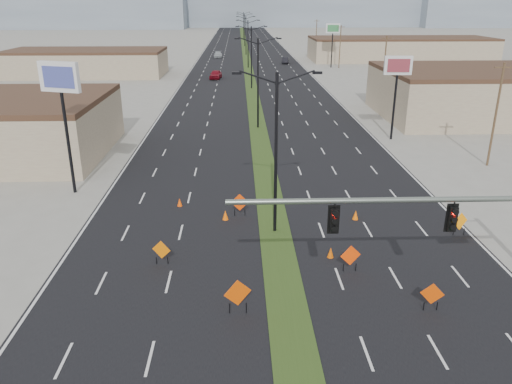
{
  "coord_description": "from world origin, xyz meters",
  "views": [
    {
      "loc": [
        -2.21,
        -16.85,
        13.76
      ],
      "look_at": [
        -1.25,
        10.7,
        3.2
      ],
      "focal_mm": 35.0,
      "sensor_mm": 36.0,
      "label": 1
    }
  ],
  "objects_px": {
    "streetlight_6": "(244,25)",
    "cone_0": "(225,215)",
    "car_far": "(218,55)",
    "cone_3": "(180,202)",
    "streetlight_5": "(245,29)",
    "construction_sign_5": "(460,222)",
    "streetlight_4": "(246,34)",
    "pole_sign_west": "(61,87)",
    "streetlight_1": "(258,81)",
    "construction_sign_0": "(161,251)",
    "car_mid": "(285,60)",
    "construction_sign_2": "(240,203)",
    "construction_sign_4": "(350,256)",
    "pole_sign_east_far": "(333,32)",
    "cone_1": "(331,253)",
    "cone_2": "(356,215)",
    "construction_sign_1": "(238,294)",
    "construction_sign_3": "(432,295)",
    "streetlight_0": "(276,150)",
    "pole_sign_east_near": "(397,72)",
    "signal_mast": "(494,227)",
    "streetlight_2": "(251,55)",
    "streetlight_3": "(248,42)"
  },
  "relations": [
    {
      "from": "construction_sign_2",
      "to": "construction_sign_4",
      "type": "height_order",
      "value": "construction_sign_2"
    },
    {
      "from": "signal_mast",
      "to": "streetlight_1",
      "type": "distance_m",
      "value": 38.96
    },
    {
      "from": "cone_0",
      "to": "pole_sign_west",
      "type": "distance_m",
      "value": 15.09
    },
    {
      "from": "streetlight_6",
      "to": "cone_0",
      "type": "bearing_deg",
      "value": -91.1
    },
    {
      "from": "signal_mast",
      "to": "cone_0",
      "type": "bearing_deg",
      "value": 134.67
    },
    {
      "from": "construction_sign_3",
      "to": "cone_3",
      "type": "xyz_separation_m",
      "value": [
        -13.31,
        13.39,
        -0.55
      ]
    },
    {
      "from": "streetlight_4",
      "to": "pole_sign_west",
      "type": "relative_size",
      "value": 1.02
    },
    {
      "from": "streetlight_5",
      "to": "construction_sign_5",
      "type": "relative_size",
      "value": 6.53
    },
    {
      "from": "cone_2",
      "to": "cone_1",
      "type": "bearing_deg",
      "value": -116.44
    },
    {
      "from": "construction_sign_3",
      "to": "construction_sign_4",
      "type": "relative_size",
      "value": 0.94
    },
    {
      "from": "cone_1",
      "to": "cone_2",
      "type": "bearing_deg",
      "value": 63.56
    },
    {
      "from": "car_far",
      "to": "construction_sign_0",
      "type": "xyz_separation_m",
      "value": [
        0.82,
        -109.42,
        0.1
      ]
    },
    {
      "from": "streetlight_2",
      "to": "cone_2",
      "type": "height_order",
      "value": "streetlight_2"
    },
    {
      "from": "streetlight_5",
      "to": "construction_sign_2",
      "type": "bearing_deg",
      "value": -90.93
    },
    {
      "from": "car_mid",
      "to": "construction_sign_2",
      "type": "relative_size",
      "value": 2.69
    },
    {
      "from": "car_mid",
      "to": "construction_sign_5",
      "type": "bearing_deg",
      "value": -81.0
    },
    {
      "from": "car_far",
      "to": "cone_3",
      "type": "distance_m",
      "value": 100.99
    },
    {
      "from": "streetlight_2",
      "to": "streetlight_5",
      "type": "distance_m",
      "value": 84.0
    },
    {
      "from": "streetlight_3",
      "to": "construction_sign_5",
      "type": "xyz_separation_m",
      "value": [
        11.5,
        -85.02,
        -4.52
      ]
    },
    {
      "from": "construction_sign_5",
      "to": "pole_sign_east_far",
      "type": "distance_m",
      "value": 85.45
    },
    {
      "from": "construction_sign_1",
      "to": "cone_1",
      "type": "bearing_deg",
      "value": 25.48
    },
    {
      "from": "car_far",
      "to": "cone_1",
      "type": "xyz_separation_m",
      "value": [
        10.36,
        -109.0,
        -0.43
      ]
    },
    {
      "from": "signal_mast",
      "to": "streetlight_2",
      "type": "relative_size",
      "value": 1.63
    },
    {
      "from": "construction_sign_0",
      "to": "pole_sign_east_far",
      "type": "xyz_separation_m",
      "value": [
        25.02,
        87.94,
        6.74
      ]
    },
    {
      "from": "streetlight_0",
      "to": "car_far",
      "type": "relative_size",
      "value": 1.95
    },
    {
      "from": "streetlight_3",
      "to": "pole_sign_east_far",
      "type": "xyz_separation_m",
      "value": [
        18.43,
        -0.11,
        2.17
      ]
    },
    {
      "from": "streetlight_3",
      "to": "cone_1",
      "type": "relative_size",
      "value": 15.74
    },
    {
      "from": "streetlight_5",
      "to": "cone_1",
      "type": "height_order",
      "value": "streetlight_5"
    },
    {
      "from": "streetlight_0",
      "to": "construction_sign_2",
      "type": "relative_size",
      "value": 6.24
    },
    {
      "from": "streetlight_5",
      "to": "streetlight_0",
      "type": "bearing_deg",
      "value": -90.0
    },
    {
      "from": "construction_sign_5",
      "to": "pole_sign_east_near",
      "type": "height_order",
      "value": "pole_sign_east_near"
    },
    {
      "from": "streetlight_2",
      "to": "streetlight_4",
      "type": "bearing_deg",
      "value": 90.0
    },
    {
      "from": "signal_mast",
      "to": "cone_3",
      "type": "bearing_deg",
      "value": 136.36
    },
    {
      "from": "streetlight_5",
      "to": "cone_2",
      "type": "distance_m",
      "value": 138.58
    },
    {
      "from": "streetlight_1",
      "to": "car_far",
      "type": "xyz_separation_m",
      "value": [
        -7.42,
        77.37,
        -4.67
      ]
    },
    {
      "from": "streetlight_6",
      "to": "cone_0",
      "type": "xyz_separation_m",
      "value": [
        -3.2,
        -166.11,
        -5.08
      ]
    },
    {
      "from": "pole_sign_east_near",
      "to": "streetlight_0",
      "type": "bearing_deg",
      "value": -119.02
    },
    {
      "from": "streetlight_1",
      "to": "construction_sign_3",
      "type": "height_order",
      "value": "streetlight_1"
    },
    {
      "from": "car_far",
      "to": "construction_sign_1",
      "type": "distance_m",
      "value": 114.41
    },
    {
      "from": "signal_mast",
      "to": "streetlight_5",
      "type": "xyz_separation_m",
      "value": [
        -8.56,
        150.0,
        0.63
      ]
    },
    {
      "from": "cone_0",
      "to": "streetlight_1",
      "type": "bearing_deg",
      "value": 83.02
    },
    {
      "from": "construction_sign_3",
      "to": "cone_2",
      "type": "xyz_separation_m",
      "value": [
        -1.22,
        10.63,
        -0.53
      ]
    },
    {
      "from": "streetlight_0",
      "to": "construction_sign_4",
      "type": "relative_size",
      "value": 6.43
    },
    {
      "from": "signal_mast",
      "to": "pole_sign_east_far",
      "type": "xyz_separation_m",
      "value": [
        9.87,
        93.89,
        2.79
      ]
    },
    {
      "from": "streetlight_4",
      "to": "streetlight_6",
      "type": "height_order",
      "value": "same"
    },
    {
      "from": "streetlight_6",
      "to": "construction_sign_4",
      "type": "bearing_deg",
      "value": -88.77
    },
    {
      "from": "streetlight_0",
      "to": "car_mid",
      "type": "relative_size",
      "value": 2.32
    },
    {
      "from": "pole_sign_east_far",
      "to": "car_mid",
      "type": "bearing_deg",
      "value": 146.16
    },
    {
      "from": "streetlight_5",
      "to": "car_mid",
      "type": "relative_size",
      "value": 2.32
    },
    {
      "from": "streetlight_1",
      "to": "construction_sign_0",
      "type": "xyz_separation_m",
      "value": [
        -6.6,
        -32.05,
        -4.58
      ]
    }
  ]
}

